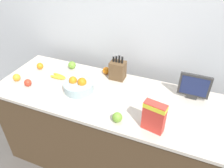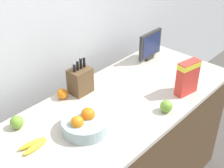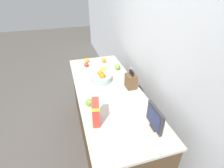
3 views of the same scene
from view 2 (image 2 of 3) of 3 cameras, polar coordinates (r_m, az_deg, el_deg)
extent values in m
cube|color=silver|center=(2.20, -12.47, 9.58)|extent=(9.00, 0.06, 2.60)
cube|color=#4C3823|center=(2.30, -0.67, -14.34)|extent=(1.99, 0.74, 0.90)
cube|color=beige|center=(1.99, -0.76, -5.11)|extent=(2.02, 0.77, 0.03)
cube|color=brown|center=(2.11, -5.82, 0.59)|extent=(0.15, 0.12, 0.18)
cylinder|color=black|center=(2.03, -6.90, 2.88)|extent=(0.02, 0.02, 0.05)
cube|color=silver|center=(2.01, -6.99, 4.03)|extent=(0.01, 0.00, 0.04)
cylinder|color=black|center=(2.04, -6.31, 3.32)|extent=(0.02, 0.02, 0.06)
cube|color=silver|center=(2.02, -6.38, 4.42)|extent=(0.01, 0.00, 0.03)
cylinder|color=black|center=(2.06, -5.72, 3.73)|extent=(0.02, 0.02, 0.07)
cube|color=silver|center=(2.03, -5.80, 5.06)|extent=(0.01, 0.00, 0.03)
cylinder|color=black|center=(2.08, -5.12, 3.95)|extent=(0.02, 0.02, 0.07)
cube|color=silver|center=(2.06, -5.18, 5.05)|extent=(0.01, 0.00, 0.02)
cube|color=#2D2D2D|center=(2.58, 6.82, 4.81)|extent=(0.09, 0.03, 0.03)
cube|color=#2D2D2D|center=(2.52, 6.99, 7.21)|extent=(0.26, 0.02, 0.21)
cube|color=#19234C|center=(2.52, 7.24, 7.12)|extent=(0.22, 0.00, 0.17)
cube|color=red|center=(2.14, 13.62, 1.12)|extent=(0.17, 0.09, 0.24)
cube|color=yellow|center=(2.09, 13.95, 3.36)|extent=(0.17, 0.10, 0.04)
cylinder|color=#99B2B7|center=(1.81, -4.94, -7.44)|extent=(0.27, 0.27, 0.08)
sphere|color=orange|center=(1.80, -4.41, -5.56)|extent=(0.08, 0.08, 0.08)
sphere|color=orange|center=(1.75, -6.39, -6.96)|extent=(0.07, 0.07, 0.07)
ellipsoid|color=yellow|center=(1.78, -14.41, -10.51)|extent=(0.16, 0.06, 0.03)
ellipsoid|color=yellow|center=(1.75, -13.82, -11.08)|extent=(0.16, 0.04, 0.03)
sphere|color=#6B9E33|center=(1.90, -17.01, -6.70)|extent=(0.08, 0.08, 0.08)
sphere|color=#6B9E33|center=(1.97, 9.88, -4.04)|extent=(0.08, 0.08, 0.08)
sphere|color=orange|center=(2.09, -9.07, -1.77)|extent=(0.07, 0.07, 0.07)
camera|label=1|loc=(1.82, 57.06, 18.97)|focal=35.00mm
camera|label=3|loc=(2.93, 34.53, 27.51)|focal=28.00mm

